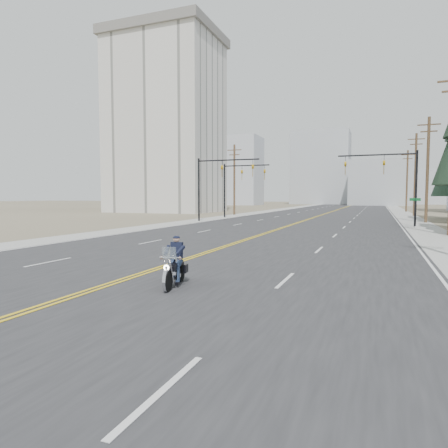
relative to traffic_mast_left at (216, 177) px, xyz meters
name	(u,v)px	position (x,y,z in m)	size (l,w,h in m)	color
ground_plane	(77,296)	(8.98, -32.00, -4.94)	(400.00, 400.00, 0.00)	#776D56
road	(334,211)	(8.98, 38.00, -4.93)	(20.00, 200.00, 0.01)	#303033
sidewalk_left	(276,210)	(-2.52, 38.00, -4.93)	(3.00, 200.00, 0.01)	#A5A5A0
sidewalk_right	(400,212)	(20.48, 38.00, -4.93)	(3.00, 200.00, 0.01)	#A5A5A0
traffic_mast_left	(216,177)	(0.00, 0.00, 0.00)	(7.10, 0.26, 7.00)	black
traffic_mast_right	(393,173)	(17.95, 0.00, 0.00)	(7.10, 0.26, 7.00)	black
traffic_mast_far	(237,180)	(-0.33, 8.00, -0.06)	(6.10, 0.26, 7.00)	black
street_sign	(415,207)	(19.78, -2.00, -3.13)	(0.90, 0.06, 2.62)	black
utility_pole_c	(428,168)	(21.48, 6.00, 0.79)	(2.20, 0.30, 11.00)	brown
utility_pole_d	(415,173)	(21.48, 21.00, 1.05)	(2.20, 0.30, 11.50)	brown
utility_pole_e	(407,180)	(21.48, 38.00, 0.79)	(2.20, 0.30, 11.00)	brown
utility_pole_left	(234,178)	(-3.52, 16.00, 0.54)	(2.20, 0.30, 10.50)	brown
apartment_block	(166,128)	(-19.02, 23.00, 10.06)	(18.00, 14.00, 30.00)	silver
haze_bldg_a	(238,171)	(-26.02, 83.00, 6.06)	(14.00, 12.00, 22.00)	#B7BCC6
haze_bldg_b	(379,183)	(16.98, 93.00, 2.06)	(18.00, 14.00, 14.00)	#ADB2B7
haze_bldg_d	(321,168)	(-3.02, 108.00, 8.06)	(20.00, 15.00, 26.00)	#ADB2B7
haze_bldg_e	(431,187)	(33.98, 118.00, 1.06)	(14.00, 14.00, 12.00)	#B7BCC6
haze_bldg_f	(214,182)	(-41.02, 98.00, 3.06)	(12.00, 12.00, 16.00)	#ADB2B7
motorcyclist	(174,262)	(10.98, -30.04, -4.16)	(0.85, 1.98, 1.55)	black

